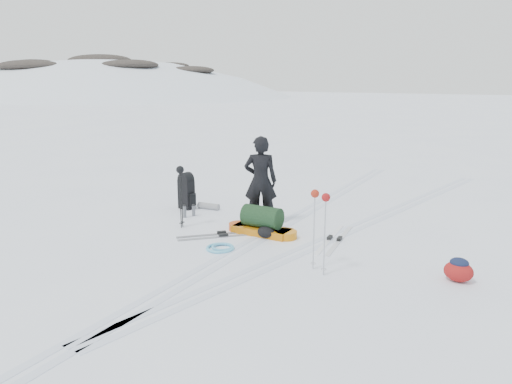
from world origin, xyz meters
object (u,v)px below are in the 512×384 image
Objects in this scene: expedition_rucksack at (189,192)px; ski_poles_black at (180,177)px; skier at (261,181)px; pulk_sled at (262,223)px.

ski_poles_black is (0.91, -1.33, 0.70)m from expedition_rucksack.
expedition_rucksack is (-2.25, 0.19, -0.57)m from skier.
expedition_rucksack is at bearing 160.94° from pulk_sled.
pulk_sled is 2.79m from expedition_rucksack.
skier is at bearing 1.93° from expedition_rucksack.
skier reaches higher than ski_poles_black.
skier is 1.24× the size of pulk_sled.
skier is 2.01× the size of expedition_rucksack.
expedition_rucksack is at bearing 140.98° from ski_poles_black.
skier reaches higher than expedition_rucksack.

